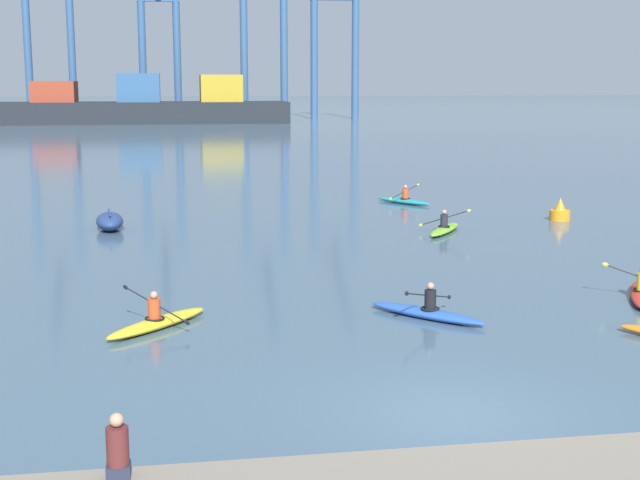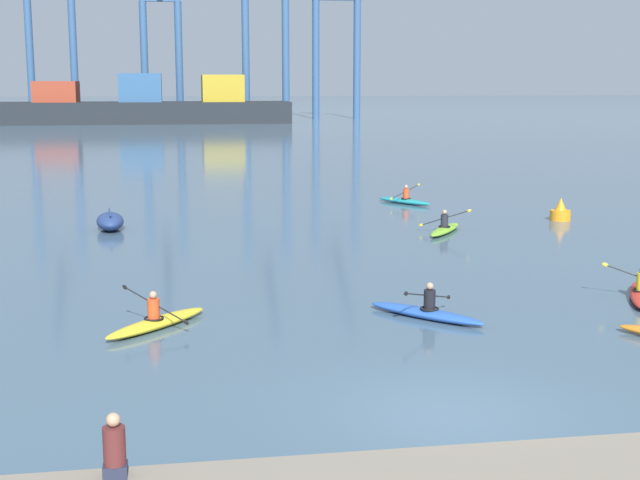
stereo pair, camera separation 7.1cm
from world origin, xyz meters
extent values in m
plane|color=#425B70|center=(0.00, 0.00, 0.00)|extent=(800.00, 800.00, 0.00)
cube|color=#1E2328|center=(-9.46, 122.09, 1.59)|extent=(44.16, 9.28, 3.18)
cube|color=#993823|center=(-21.60, 122.09, 4.69)|extent=(6.18, 6.50, 3.04)
cube|color=#2D5684|center=(-9.46, 122.09, 5.26)|extent=(6.18, 6.50, 4.17)
cube|color=#B29323|center=(2.69, 122.09, 5.17)|extent=(6.18, 6.50, 3.99)
cylinder|color=#335684|center=(-27.03, 135.76, 12.63)|extent=(1.20, 1.20, 25.25)
cylinder|color=#335684|center=(-20.28, 135.76, 12.63)|extent=(1.20, 1.20, 25.25)
cylinder|color=#335684|center=(-9.10, 134.30, 11.31)|extent=(1.20, 1.20, 22.62)
cylinder|color=#335684|center=(-3.58, 134.30, 11.31)|extent=(1.20, 1.20, 22.62)
cylinder|color=#335684|center=(6.98, 131.07, 12.28)|extent=(1.20, 1.20, 24.55)
cylinder|color=#335684|center=(13.43, 131.07, 12.28)|extent=(1.20, 1.20, 24.55)
cylinder|color=#335684|center=(18.67, 133.01, 11.59)|extent=(1.20, 1.20, 23.18)
cylinder|color=#335684|center=(25.58, 133.01, 11.59)|extent=(1.20, 1.20, 23.18)
ellipsoid|color=navy|center=(-7.51, 22.46, 0.35)|extent=(1.33, 2.69, 0.70)
cube|color=navy|center=(-7.51, 22.46, 0.73)|extent=(0.24, 1.95, 0.06)
cylinder|color=orange|center=(11.89, 21.84, 0.23)|extent=(0.90, 0.90, 0.45)
cone|color=orange|center=(11.89, 21.84, 0.73)|extent=(0.50, 0.49, 0.55)
ellipsoid|color=yellow|center=(7.06, 8.19, 0.93)|extent=(0.20, 0.13, 0.16)
ellipsoid|color=yellow|center=(-5.37, 6.91, 0.13)|extent=(2.74, 2.92, 0.26)
torus|color=black|center=(-5.44, 6.84, 0.27)|extent=(0.69, 0.69, 0.05)
cylinder|color=#DB471E|center=(-5.44, 6.84, 0.51)|extent=(0.30, 0.30, 0.50)
sphere|color=tan|center=(-5.44, 6.84, 0.86)|extent=(0.19, 0.19, 0.19)
cylinder|color=black|center=(-5.41, 6.88, 0.61)|extent=(1.51, 1.39, 0.64)
ellipsoid|color=black|center=(-6.15, 7.55, 0.92)|extent=(0.18, 0.17, 0.16)
ellipsoid|color=black|center=(-4.66, 6.20, 0.30)|extent=(0.18, 0.17, 0.16)
ellipsoid|color=#7ABC2D|center=(5.88, 19.46, 0.13)|extent=(2.38, 3.16, 0.26)
torus|color=black|center=(5.83, 19.38, 0.27)|extent=(0.68, 0.68, 0.05)
cylinder|color=#23232D|center=(5.83, 19.38, 0.51)|extent=(0.30, 0.30, 0.50)
sphere|color=tan|center=(5.83, 19.38, 0.86)|extent=(0.19, 0.19, 0.19)
cylinder|color=black|center=(5.85, 19.42, 0.61)|extent=(1.68, 1.13, 0.74)
ellipsoid|color=yellow|center=(5.03, 19.97, 0.26)|extent=(0.19, 0.15, 0.16)
ellipsoid|color=yellow|center=(6.68, 18.88, 0.96)|extent=(0.19, 0.15, 0.16)
ellipsoid|color=teal|center=(6.50, 28.30, 0.13)|extent=(2.38, 3.16, 0.26)
torus|color=black|center=(6.56, 28.21, 0.27)|extent=(0.68, 0.68, 0.05)
cylinder|color=#DB471E|center=(6.56, 28.21, 0.51)|extent=(0.30, 0.30, 0.50)
sphere|color=tan|center=(6.56, 28.21, 0.86)|extent=(0.19, 0.19, 0.19)
cylinder|color=black|center=(6.53, 28.25, 0.61)|extent=(1.72, 1.16, 0.57)
ellipsoid|color=yellow|center=(5.69, 27.69, 0.34)|extent=(0.19, 0.15, 0.15)
ellipsoid|color=yellow|center=(7.38, 28.82, 0.88)|extent=(0.19, 0.15, 0.15)
ellipsoid|color=#2856B2|center=(1.45, 6.74, 0.13)|extent=(2.71, 2.94, 0.26)
torus|color=black|center=(1.51, 6.67, 0.27)|extent=(0.69, 0.69, 0.05)
cylinder|color=black|center=(1.51, 6.67, 0.51)|extent=(0.30, 0.30, 0.50)
sphere|color=tan|center=(1.51, 6.67, 0.86)|extent=(0.19, 0.19, 0.19)
cylinder|color=black|center=(1.48, 6.70, 0.61)|extent=(1.56, 1.39, 0.51)
ellipsoid|color=black|center=(0.71, 6.02, 0.85)|extent=(0.18, 0.16, 0.15)
ellipsoid|color=black|center=(2.24, 7.38, 0.37)|extent=(0.18, 0.16, 0.15)
cube|color=#23283D|center=(-5.73, -3.34, 0.89)|extent=(0.32, 0.28, 0.18)
cylinder|color=#562323|center=(-5.73, -3.34, 1.24)|extent=(0.30, 0.30, 0.52)
sphere|color=tan|center=(-5.73, -3.34, 1.60)|extent=(0.19, 0.19, 0.19)
camera|label=1|loc=(-4.91, -14.76, 5.97)|focal=50.11mm
camera|label=2|loc=(-4.84, -14.77, 5.97)|focal=50.11mm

